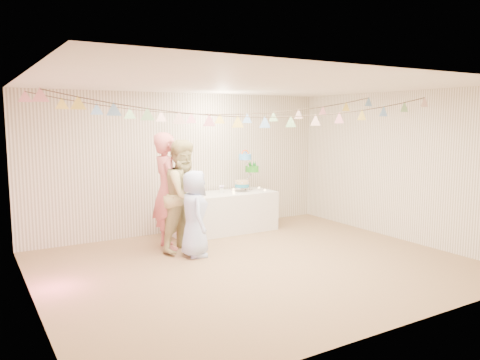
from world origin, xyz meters
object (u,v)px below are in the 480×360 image
cake_stand (247,171)px  person_child (195,214)px  person_adult_a (167,191)px  table (223,212)px  person_adult_b (185,196)px

cake_stand → person_child: bearing=-144.5°
cake_stand → person_child: (-1.70, -1.21, -0.45)m
cake_stand → person_adult_a: (-1.88, -0.56, -0.16)m
table → cake_stand: (0.55, 0.05, 0.75)m
cake_stand → person_adult_b: size_ratio=0.41×
cake_stand → person_adult_b: person_adult_b is taller
cake_stand → person_adult_a: person_adult_a is taller
table → person_child: (-1.15, -1.16, 0.30)m
person_adult_a → person_child: size_ratio=1.42×
person_adult_a → person_adult_b: size_ratio=1.06×
person_adult_b → person_child: (-0.01, -0.36, -0.23)m
person_child → person_adult_b: bearing=13.3°
table → person_adult_b: size_ratio=1.10×
cake_stand → table: bearing=-174.8°
table → person_adult_a: bearing=-159.0°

